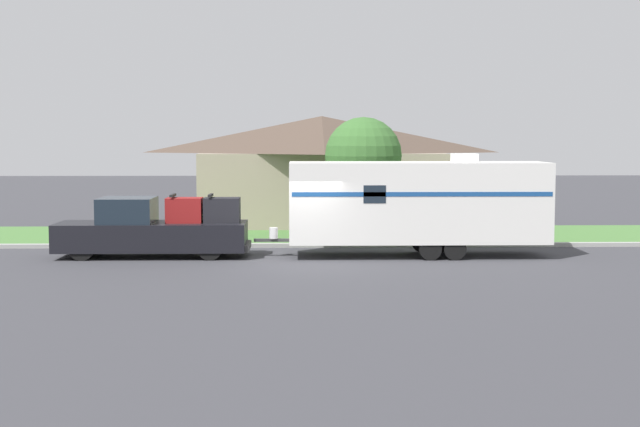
% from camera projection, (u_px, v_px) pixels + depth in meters
% --- Properties ---
extents(ground_plane, '(120.00, 120.00, 0.00)m').
position_uv_depth(ground_plane, '(303.00, 262.00, 27.59)').
color(ground_plane, '#38383D').
extents(curb_strip, '(80.00, 0.30, 0.14)m').
position_uv_depth(curb_strip, '(302.00, 245.00, 31.32)').
color(curb_strip, '#999993').
rests_on(curb_strip, ground_plane).
extents(lawn_strip, '(80.00, 7.00, 0.03)m').
position_uv_depth(lawn_strip, '(302.00, 235.00, 34.96)').
color(lawn_strip, '#477538').
rests_on(lawn_strip, ground_plane).
extents(house_across_street, '(11.28, 6.99, 4.79)m').
position_uv_depth(house_across_street, '(322.00, 168.00, 39.78)').
color(house_across_street, gray).
rests_on(house_across_street, ground_plane).
extents(pickup_truck, '(6.22, 1.95, 2.04)m').
position_uv_depth(pickup_truck, '(153.00, 230.00, 28.79)').
color(pickup_truck, black).
rests_on(pickup_truck, ground_plane).
extents(travel_trailer, '(9.50, 2.25, 3.34)m').
position_uv_depth(travel_trailer, '(418.00, 202.00, 28.91)').
color(travel_trailer, black).
rests_on(travel_trailer, ground_plane).
extents(mailbox, '(0.48, 0.20, 1.33)m').
position_uv_depth(mailbox, '(492.00, 216.00, 31.98)').
color(mailbox, brown).
rests_on(mailbox, ground_plane).
extents(tree_in_yard, '(2.91, 2.91, 4.62)m').
position_uv_depth(tree_in_yard, '(363.00, 156.00, 33.60)').
color(tree_in_yard, brown).
rests_on(tree_in_yard, ground_plane).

